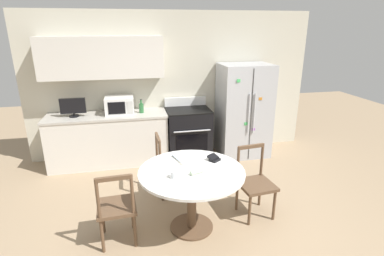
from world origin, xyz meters
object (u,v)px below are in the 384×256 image
at_px(microwave, 120,105).
at_px(dining_chair_left, 117,208).
at_px(refrigerator, 244,111).
at_px(counter_bottle, 141,108).
at_px(wallet, 214,158).
at_px(countertop_tv, 73,107).
at_px(dining_chair_far, 170,166).
at_px(candle_glass, 175,175).
at_px(oven_range, 188,133).
at_px(dining_chair_right, 255,183).

bearing_deg(microwave, dining_chair_left, -90.90).
distance_m(refrigerator, counter_bottle, 1.87).
xyz_separation_m(counter_bottle, wallet, (0.78, -1.88, -0.20)).
bearing_deg(countertop_tv, dining_chair_far, -40.63).
xyz_separation_m(dining_chair_left, candle_glass, (0.64, -0.07, 0.37)).
height_order(oven_range, candle_glass, oven_range).
xyz_separation_m(dining_chair_far, candle_glass, (-0.08, -0.98, 0.37)).
relative_size(microwave, dining_chair_left, 0.53).
xyz_separation_m(microwave, counter_bottle, (0.36, -0.04, -0.05)).
height_order(countertop_tv, wallet, countertop_tv).
xyz_separation_m(counter_bottle, dining_chair_right, (1.31, -1.97, -0.56)).
height_order(refrigerator, countertop_tv, refrigerator).
bearing_deg(wallet, countertop_tv, 135.42).
relative_size(oven_range, counter_bottle, 4.49).
height_order(microwave, counter_bottle, microwave).
xyz_separation_m(counter_bottle, dining_chair_left, (-0.40, -2.16, -0.56)).
bearing_deg(counter_bottle, oven_range, -2.13).
distance_m(microwave, counter_bottle, 0.37).
distance_m(oven_range, dining_chair_left, 2.46).
bearing_deg(refrigerator, countertop_tv, 179.09).
bearing_deg(dining_chair_far, wallet, 33.98).
height_order(oven_range, dining_chair_left, oven_range).
relative_size(refrigerator, oven_range, 1.58).
bearing_deg(candle_glass, dining_chair_right, 13.57).
bearing_deg(oven_range, countertop_tv, 179.66).
relative_size(counter_bottle, candle_glass, 2.88).
bearing_deg(candle_glass, dining_chair_far, 85.58).
bearing_deg(refrigerator, candle_glass, -126.88).
height_order(dining_chair_left, wallet, dining_chair_left).
distance_m(countertop_tv, counter_bottle, 1.12).
relative_size(oven_range, dining_chair_right, 1.20).
height_order(refrigerator, oven_range, refrigerator).
bearing_deg(oven_range, microwave, 176.49).
bearing_deg(wallet, counter_bottle, 112.49).
xyz_separation_m(oven_range, dining_chair_far, (-0.51, -1.22, -0.03)).
distance_m(microwave, countertop_tv, 0.75).
bearing_deg(wallet, dining_chair_right, -9.30).
bearing_deg(oven_range, dining_chair_far, -112.65).
height_order(refrigerator, candle_glass, refrigerator).
bearing_deg(dining_chair_right, refrigerator, -112.75).
bearing_deg(counter_bottle, refrigerator, -2.05).
xyz_separation_m(oven_range, candle_glass, (-0.58, -2.20, 0.33)).
distance_m(countertop_tv, dining_chair_right, 3.17).
relative_size(refrigerator, dining_chair_left, 1.89).
bearing_deg(microwave, dining_chair_right, -50.29).
distance_m(candle_glass, wallet, 0.64).
relative_size(oven_range, candle_glass, 12.94).
bearing_deg(candle_glass, dining_chair_left, 174.13).
height_order(dining_chair_right, wallet, dining_chair_right).
height_order(countertop_tv, counter_bottle, countertop_tv).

